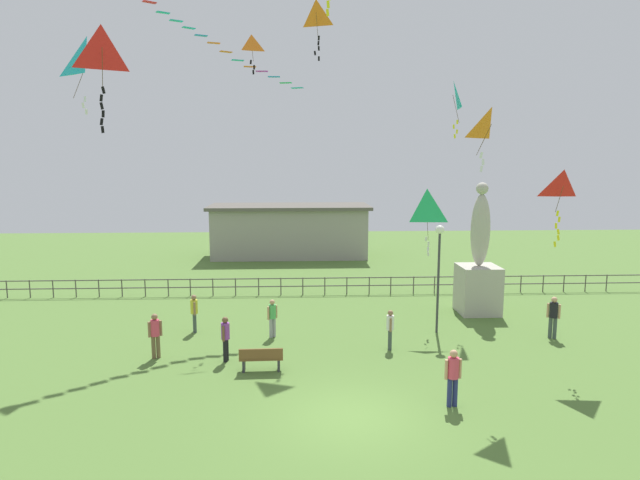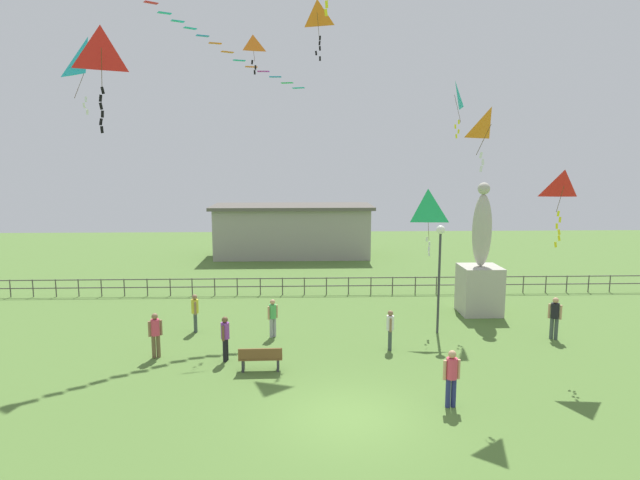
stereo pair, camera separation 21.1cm
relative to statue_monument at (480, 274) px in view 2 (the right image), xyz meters
The scene contains 22 objects.
ground_plane 12.57m from the statue_monument, 124.88° to the right, with size 80.00×80.00×0.00m, color #517533.
statue_monument is the anchor object (origin of this frame).
lamppost 4.19m from the statue_monument, 133.36° to the right, with size 0.36×0.36×4.57m.
park_bench 12.03m from the statue_monument, 145.49° to the right, with size 1.51×0.44×0.85m.
person_0 12.61m from the statue_monument, 152.74° to the right, with size 0.31×0.49×1.65m.
person_1 14.81m from the statue_monument, 158.82° to the right, with size 0.47×0.31×1.68m.
person_2 4.33m from the statue_monument, 64.70° to the right, with size 0.47×0.32×1.74m.
person_3 13.18m from the statue_monument, 169.57° to the right, with size 0.30×0.48×1.62m.
person_4 10.53m from the statue_monument, 112.69° to the right, with size 0.52×0.32×1.74m.
person_5 10.16m from the statue_monument, 161.77° to the right, with size 0.40×0.32×1.59m.
person_6 7.04m from the statue_monument, 136.35° to the right, with size 0.29×0.47×1.55m.
kite_0 18.76m from the statue_monument, 164.95° to the right, with size 1.30×1.21×2.67m.
kite_1 4.70m from the statue_monument, 152.36° to the right, with size 1.21×1.01×2.85m.
kite_2 7.63m from the statue_monument, 84.19° to the right, with size 1.03×0.91×2.68m.
kite_3 9.97m from the statue_monument, 108.10° to the right, with size 1.09×1.00×2.01m.
kite_4 8.41m from the statue_monument, 147.00° to the left, with size 0.59×1.12×2.63m.
kite_5 13.96m from the statue_monument, behind, with size 1.06×0.65×2.55m.
kite_6 18.45m from the statue_monument, 148.07° to the right, with size 1.17×0.86×2.92m.
kite_8 15.01m from the statue_monument, behind, with size 0.85×0.72×1.76m.
streamer_kite 18.75m from the statue_monument, behind, with size 7.32×2.86×4.25m.
waterfront_railing 8.52m from the statue_monument, 153.17° to the left, with size 36.00×0.06×0.95m.
pavilion_building 18.24m from the statue_monument, 119.94° to the left, with size 11.98×5.07×3.89m.
Camera 2 is at (-1.30, -14.19, 7.19)m, focal length 29.99 mm.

